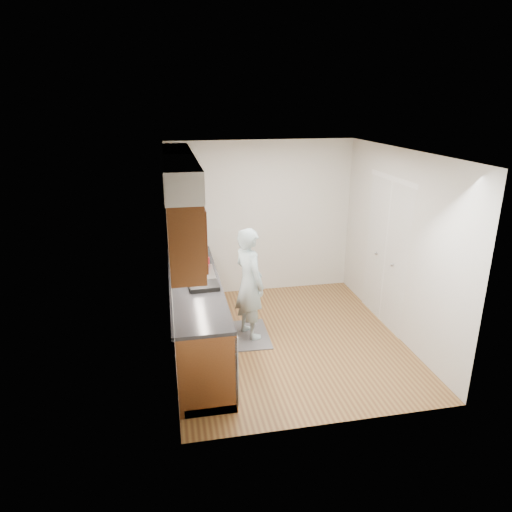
{
  "coord_description": "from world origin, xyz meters",
  "views": [
    {
      "loc": [
        -1.48,
        -5.31,
        3.08
      ],
      "look_at": [
        -0.38,
        0.25,
        1.13
      ],
      "focal_mm": 32.0,
      "sensor_mm": 36.0,
      "label": 1
    }
  ],
  "objects_px": {
    "person": "(249,276)",
    "soap_bottle_b": "(191,255)",
    "soap_bottle_a": "(193,256)",
    "dish_rack": "(204,286)",
    "soap_bottle_c": "(199,252)",
    "soda_can": "(208,261)"
  },
  "relations": [
    {
      "from": "person",
      "to": "dish_rack",
      "type": "xyz_separation_m",
      "value": [
        -0.63,
        -0.44,
        0.09
      ]
    },
    {
      "from": "soda_can",
      "to": "soap_bottle_b",
      "type": "bearing_deg",
      "value": 136.78
    },
    {
      "from": "soap_bottle_b",
      "to": "soda_can",
      "type": "relative_size",
      "value": 1.71
    },
    {
      "from": "person",
      "to": "soap_bottle_b",
      "type": "xyz_separation_m",
      "value": [
        -0.72,
        0.57,
        0.15
      ]
    },
    {
      "from": "soda_can",
      "to": "dish_rack",
      "type": "distance_m",
      "value": 0.82
    },
    {
      "from": "person",
      "to": "soda_can",
      "type": "height_order",
      "value": "person"
    },
    {
      "from": "soap_bottle_a",
      "to": "dish_rack",
      "type": "bearing_deg",
      "value": -85.73
    },
    {
      "from": "dish_rack",
      "to": "person",
      "type": "bearing_deg",
      "value": 32.14
    },
    {
      "from": "person",
      "to": "dish_rack",
      "type": "relative_size",
      "value": 4.99
    },
    {
      "from": "soap_bottle_c",
      "to": "dish_rack",
      "type": "bearing_deg",
      "value": -91.76
    },
    {
      "from": "soap_bottle_c",
      "to": "dish_rack",
      "type": "distance_m",
      "value": 1.15
    },
    {
      "from": "soap_bottle_a",
      "to": "soda_can",
      "type": "relative_size",
      "value": 2.27
    },
    {
      "from": "dish_rack",
      "to": "soap_bottle_a",
      "type": "bearing_deg",
      "value": 91.58
    },
    {
      "from": "soap_bottle_a",
      "to": "soap_bottle_b",
      "type": "relative_size",
      "value": 1.33
    },
    {
      "from": "person",
      "to": "soap_bottle_b",
      "type": "bearing_deg",
      "value": 30.28
    },
    {
      "from": "person",
      "to": "soap_bottle_b",
      "type": "distance_m",
      "value": 0.93
    },
    {
      "from": "soap_bottle_a",
      "to": "soap_bottle_c",
      "type": "height_order",
      "value": "soap_bottle_a"
    },
    {
      "from": "soap_bottle_a",
      "to": "soap_bottle_c",
      "type": "xyz_separation_m",
      "value": [
        0.1,
        0.29,
        -0.04
      ]
    },
    {
      "from": "soap_bottle_c",
      "to": "dish_rack",
      "type": "height_order",
      "value": "soap_bottle_c"
    },
    {
      "from": "soap_bottle_b",
      "to": "soda_can",
      "type": "height_order",
      "value": "soap_bottle_b"
    },
    {
      "from": "soap_bottle_c",
      "to": "soda_can",
      "type": "xyz_separation_m",
      "value": [
        0.09,
        -0.34,
        -0.03
      ]
    },
    {
      "from": "soap_bottle_a",
      "to": "soap_bottle_b",
      "type": "distance_m",
      "value": 0.15
    }
  ]
}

